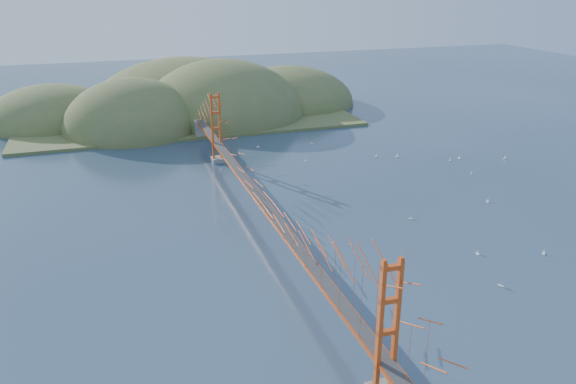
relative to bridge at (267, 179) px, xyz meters
name	(u,v)px	position (x,y,z in m)	size (l,w,h in m)	color
ground	(268,234)	(0.00, -0.18, -7.01)	(320.00, 320.00, 0.00)	#2B3F57
bridge	(267,179)	(0.00, 0.00, 0.00)	(2.20, 94.40, 12.00)	gray
far_headlands	(193,112)	(2.21, 68.33, -7.01)	(84.00, 58.00, 25.00)	olive
sailboat_7	(311,143)	(18.76, 34.57, -6.85)	(0.67, 0.67, 0.72)	white
sailboat_17	(505,158)	(47.09, 15.60, -6.86)	(0.56, 0.48, 0.64)	white
sailboat_9	(459,158)	(39.85, 18.29, -6.86)	(0.55, 0.61, 0.69)	white
sailboat_8	(397,156)	(29.99, 22.33, -6.86)	(0.60, 0.50, 0.70)	white
sailboat_14	(488,201)	(31.92, -0.04, -6.85)	(0.64, 0.64, 0.72)	white
sailboat_4	(450,160)	(37.46, 17.50, -6.85)	(0.68, 0.68, 0.72)	white
sailboat_13	(544,253)	(28.06, -15.23, -6.85)	(0.70, 0.70, 0.74)	white
sailboat_3	(306,161)	(14.15, 24.98, -6.87)	(0.55, 0.53, 0.62)	white
sailboat_10	(501,285)	(18.84, -19.60, -6.85)	(0.65, 0.65, 0.71)	white
sailboat_16	(411,218)	(18.79, -1.82, -6.87)	(0.56, 0.56, 0.58)	white
sailboat_12	(258,146)	(8.76, 35.77, -6.85)	(0.64, 0.55, 0.74)	white
sailboat_0	(478,253)	(20.97, -12.84, -6.86)	(0.45, 0.56, 0.65)	white
sailboat_extra_0	(471,173)	(36.88, 10.69, -6.87)	(0.56, 0.56, 0.60)	white
sailboat_extra_1	(376,156)	(26.64, 23.62, -6.85)	(0.70, 0.70, 0.74)	white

